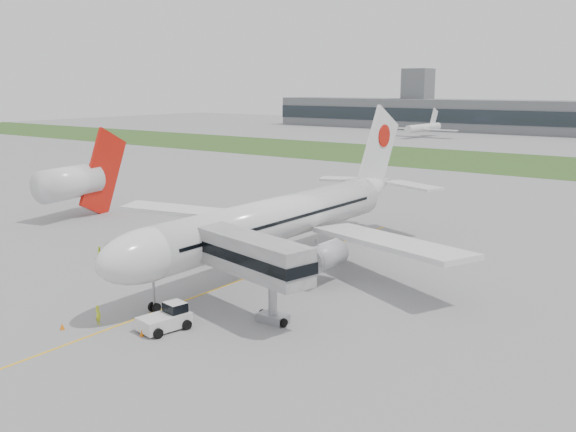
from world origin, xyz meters
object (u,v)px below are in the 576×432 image
Objects in this scene: pushback_tug at (167,318)px; neighbor_aircraft at (74,181)px; ground_crew_near at (98,315)px; jet_bridge at (236,252)px; airliner at (283,217)px.

neighbor_aircraft is at bearing 162.97° from pushback_tug.
neighbor_aircraft is at bearing -32.13° from ground_crew_near.
ground_crew_near is at bearing -45.30° from neighbor_aircraft.
ground_crew_near is (-5.67, -2.85, -0.13)m from pushback_tug.
pushback_tug is 8.57m from jet_bridge.
airliner is 42.37m from neighbor_aircraft.
neighbor_aircraft reaches higher than jet_bridge.
pushback_tug is at bearing -39.26° from neighbor_aircraft.
airliner is at bearing -92.21° from ground_crew_near.
ground_crew_near is at bearing -142.78° from pushback_tug.
neighbor_aircraft reaches higher than pushback_tug.
airliner reaches higher than ground_crew_near.
jet_bridge is 51.36m from neighbor_aircraft.
neighbor_aircraft is at bearing 173.77° from jet_bridge.
neighbor_aircraft is (-46.37, 24.21, 4.82)m from pushback_tug.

